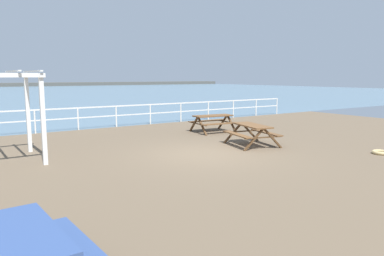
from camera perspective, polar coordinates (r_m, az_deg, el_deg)
ground_plane at (r=12.05m, az=2.25°, el=-4.51°), size 30.00×24.00×0.20m
sea_band at (r=62.71m, az=-27.40°, el=4.86°), size 142.00×90.00×0.01m
seaward_railing at (r=18.69m, az=-11.81°, el=2.45°), size 23.07×0.07×1.08m
picnic_table_near_left at (r=16.66m, az=3.29°, el=1.37°), size 1.94×1.70×0.80m
picnic_table_near_right at (r=13.53m, az=9.37°, el=-0.28°), size 1.86×2.08×0.80m
picnic_table_mid_centre at (r=4.81m, az=-24.59°, el=-16.49°), size 1.64×1.89×0.80m
rope_coil at (r=13.49m, az=27.48°, el=-3.40°), size 0.55×0.55×0.11m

